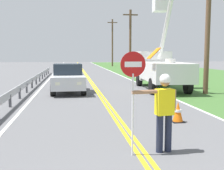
# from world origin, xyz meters

# --- Properties ---
(centerline_yellow_left) EXTENTS (0.11, 110.00, 0.01)m
(centerline_yellow_left) POSITION_xyz_m (-0.09, 20.00, 0.01)
(centerline_yellow_left) COLOR yellow
(centerline_yellow_left) RESTS_ON ground
(centerline_yellow_right) EXTENTS (0.11, 110.00, 0.01)m
(centerline_yellow_right) POSITION_xyz_m (0.09, 20.00, 0.01)
(centerline_yellow_right) COLOR yellow
(centerline_yellow_right) RESTS_ON ground
(edge_line_right) EXTENTS (0.12, 110.00, 0.01)m
(edge_line_right) POSITION_xyz_m (3.60, 20.00, 0.01)
(edge_line_right) COLOR silver
(edge_line_right) RESTS_ON ground
(edge_line_left) EXTENTS (0.12, 110.00, 0.01)m
(edge_line_left) POSITION_xyz_m (-3.60, 20.00, 0.01)
(edge_line_left) COLOR silver
(edge_line_left) RESTS_ON ground
(flagger_worker) EXTENTS (1.08, 0.30, 1.83)m
(flagger_worker) POSITION_xyz_m (0.53, 4.38, 1.05)
(flagger_worker) COLOR #1E2338
(flagger_worker) RESTS_ON ground
(stop_sign_paddle) EXTENTS (0.56, 0.04, 2.33)m
(stop_sign_paddle) POSITION_xyz_m (-0.23, 4.27, 1.71)
(stop_sign_paddle) COLOR silver
(stop_sign_paddle) RESTS_ON ground
(utility_bucket_truck) EXTENTS (3.02, 6.93, 5.79)m
(utility_bucket_truck) POSITION_xyz_m (4.15, 16.05, 1.42)
(utility_bucket_truck) COLOR silver
(utility_bucket_truck) RESTS_ON ground
(oncoming_sedan_nearest) EXTENTS (2.00, 4.15, 1.70)m
(oncoming_sedan_nearest) POSITION_xyz_m (-1.78, 15.00, 0.83)
(oncoming_sedan_nearest) COLOR silver
(oncoming_sedan_nearest) RESTS_ON ground
(utility_pole_near) EXTENTS (1.80, 0.28, 8.67)m
(utility_pole_near) POSITION_xyz_m (6.03, 13.32, 4.52)
(utility_pole_near) COLOR brown
(utility_pole_near) RESTS_ON ground
(utility_pole_mid) EXTENTS (1.80, 0.28, 7.53)m
(utility_pole_mid) POSITION_xyz_m (5.50, 31.87, 3.94)
(utility_pole_mid) COLOR brown
(utility_pole_mid) RESTS_ON ground
(utility_pole_far) EXTENTS (1.80, 0.28, 8.62)m
(utility_pole_far) POSITION_xyz_m (5.99, 50.26, 4.49)
(utility_pole_far) COLOR brown
(utility_pole_far) RESTS_ON ground
(traffic_cone_lead) EXTENTS (0.40, 0.40, 0.70)m
(traffic_cone_lead) POSITION_xyz_m (1.95, 7.11, 0.34)
(traffic_cone_lead) COLOR orange
(traffic_cone_lead) RESTS_ON ground
(guardrail_left_shoulder) EXTENTS (0.10, 32.00, 0.71)m
(guardrail_left_shoulder) POSITION_xyz_m (-4.20, 16.38, 0.52)
(guardrail_left_shoulder) COLOR #9EA0A3
(guardrail_left_shoulder) RESTS_ON ground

